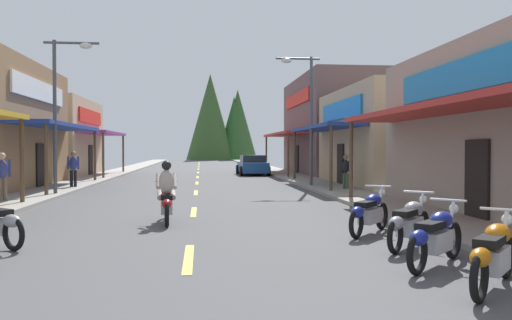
# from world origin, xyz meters

# --- Properties ---
(ground) EXTENTS (10.09, 97.59, 0.10)m
(ground) POSITION_xyz_m (0.00, 33.79, -0.05)
(ground) COLOR #4C4C4F
(sidewalk_left) EXTENTS (2.16, 97.59, 0.12)m
(sidewalk_left) POSITION_xyz_m (-6.12, 33.79, 0.06)
(sidewalk_left) COLOR #9E9991
(sidewalk_left) RESTS_ON ground
(sidewalk_right) EXTENTS (2.16, 97.59, 0.12)m
(sidewalk_right) POSITION_xyz_m (6.12, 33.79, 0.06)
(sidewalk_right) COLOR gray
(sidewalk_right) RESTS_ON ground
(centerline_dashes) EXTENTS (0.16, 71.30, 0.01)m
(centerline_dashes) POSITION_xyz_m (0.00, 36.75, 0.01)
(centerline_dashes) COLOR #E0C64C
(centerline_dashes) RESTS_ON ground
(storefront_left_far) EXTENTS (8.43, 9.42, 5.11)m
(storefront_left_far) POSITION_xyz_m (-10.48, 35.45, 2.56)
(storefront_left_far) COLOR tan
(storefront_left_far) RESTS_ON ground
(storefront_right_middle) EXTENTS (9.24, 9.85, 4.86)m
(storefront_right_middle) POSITION_xyz_m (10.88, 24.90, 2.43)
(storefront_right_middle) COLOR tan
(storefront_right_middle) RESTS_ON ground
(storefront_right_far) EXTENTS (8.62, 12.47, 6.98)m
(storefront_right_far) POSITION_xyz_m (10.59, 36.80, 3.49)
(storefront_right_far) COLOR brown
(storefront_right_far) RESTS_ON ground
(streetlamp_left) EXTENTS (2.11, 0.30, 6.09)m
(streetlamp_left) POSITION_xyz_m (-5.12, 20.47, 3.98)
(streetlamp_left) COLOR #474C51
(streetlamp_left) RESTS_ON ground
(streetlamp_right) EXTENTS (2.11, 0.30, 6.22)m
(streetlamp_right) POSITION_xyz_m (5.13, 23.85, 4.05)
(streetlamp_right) COLOR #474C51
(streetlamp_right) RESTS_ON ground
(motorcycle_parked_right_1) EXTENTS (1.53, 1.64, 1.04)m
(motorcycle_parked_right_1) POSITION_xyz_m (4.05, 5.90, 0.49)
(motorcycle_parked_right_1) COLOR black
(motorcycle_parked_right_1) RESTS_ON ground
(motorcycle_parked_right_2) EXTENTS (1.61, 1.56, 1.04)m
(motorcycle_parked_right_2) POSITION_xyz_m (3.90, 7.28, 0.49)
(motorcycle_parked_right_2) COLOR black
(motorcycle_parked_right_2) RESTS_ON ground
(motorcycle_parked_right_3) EXTENTS (1.50, 1.67, 1.04)m
(motorcycle_parked_right_3) POSITION_xyz_m (4.11, 8.84, 0.49)
(motorcycle_parked_right_3) COLOR black
(motorcycle_parked_right_3) RESTS_ON ground
(motorcycle_parked_right_4) EXTENTS (1.44, 1.71, 1.04)m
(motorcycle_parked_right_4) POSITION_xyz_m (3.87, 10.44, 0.49)
(motorcycle_parked_right_4) COLOR black
(motorcycle_parked_right_4) RESTS_ON ground
(rider_cruising_lead) EXTENTS (0.60, 2.14, 1.57)m
(rider_cruising_lead) POSITION_xyz_m (-0.64, 12.62, 0.66)
(rider_cruising_lead) COLOR black
(rider_cruising_lead) RESTS_ON ground
(pedestrian_by_shop) EXTENTS (0.56, 0.32, 1.74)m
(pedestrian_by_shop) POSITION_xyz_m (-5.59, 23.99, 1.01)
(pedestrian_by_shop) COLOR black
(pedestrian_by_shop) RESTS_ON ground
(pedestrian_browsing) EXTENTS (0.40, 0.51, 1.60)m
(pedestrian_browsing) POSITION_xyz_m (6.45, 21.43, 0.92)
(pedestrian_browsing) COLOR #3F593F
(pedestrian_browsing) RESTS_ON ground
(pedestrian_waiting) EXTENTS (0.51, 0.40, 1.73)m
(pedestrian_waiting) POSITION_xyz_m (-6.44, 17.73, 1.01)
(pedestrian_waiting) COLOR #726659
(pedestrian_waiting) RESTS_ON ground
(parked_car_curbside) EXTENTS (2.13, 4.33, 1.40)m
(parked_car_curbside) POSITION_xyz_m (3.85, 36.01, 0.69)
(parked_car_curbside) COLOR #1E4C8C
(parked_car_curbside) RESTS_ON ground
(treeline_backdrop) EXTENTS (11.73, 8.30, 13.99)m
(treeline_backdrop) POSITION_xyz_m (3.55, 85.21, 6.13)
(treeline_backdrop) COLOR #2D4E23
(treeline_backdrop) RESTS_ON ground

